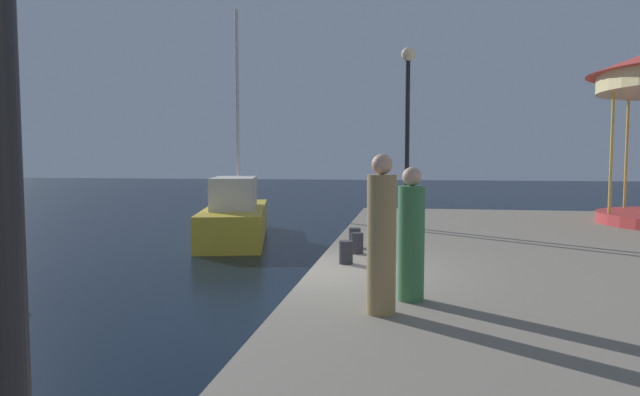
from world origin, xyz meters
name	(u,v)px	position (x,y,z in m)	size (l,w,h in m)	color
ground_plane	(311,315)	(0.00, 0.00, 0.00)	(120.00, 120.00, 0.00)	black
sailboat_yellow	(236,215)	(-3.95, 8.09, 0.78)	(3.29, 6.62, 7.69)	gold
lamp_post_mid_promenade	(408,107)	(1.55, 5.62, 3.97)	(0.36, 0.36, 4.69)	black
bollard_south	(357,243)	(0.63, 1.50, 1.00)	(0.24, 0.24, 0.40)	#2D2D33
bollard_north	(355,238)	(0.51, 2.21, 1.00)	(0.24, 0.24, 0.40)	#2D2D33
bollard_center	(346,252)	(0.53, 0.46, 1.00)	(0.24, 0.24, 0.40)	#2D2D33
person_far_corner	(381,239)	(1.27, -2.46, 1.68)	(0.34, 0.34, 1.87)	#937A4C
person_by_the_water	(411,238)	(1.61, -1.80, 1.60)	(0.34, 0.34, 1.71)	#387247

